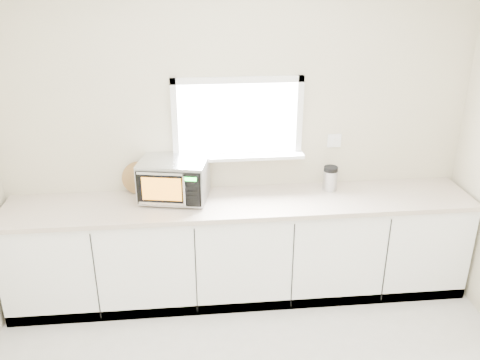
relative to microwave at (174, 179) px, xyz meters
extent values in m
cube|color=beige|center=(0.55, 0.21, 0.25)|extent=(4.00, 0.02, 2.70)
cube|color=white|center=(0.55, 0.19, 0.45)|extent=(1.00, 0.02, 0.60)
cube|color=white|center=(0.55, 0.13, 0.13)|extent=(1.12, 0.16, 0.03)
cube|color=white|center=(0.55, 0.18, 0.77)|extent=(1.10, 0.04, 0.05)
cube|color=white|center=(0.55, 0.18, 0.12)|extent=(1.10, 0.04, 0.05)
cube|color=white|center=(0.02, 0.18, 0.45)|extent=(0.05, 0.04, 0.70)
cube|color=white|center=(1.07, 0.18, 0.45)|extent=(0.05, 0.04, 0.70)
cube|color=white|center=(1.40, 0.20, 0.22)|extent=(0.12, 0.01, 0.12)
cube|color=white|center=(0.55, -0.09, -0.66)|extent=(3.92, 0.60, 0.88)
cube|color=beige|center=(0.55, -0.10, -0.20)|extent=(3.92, 0.64, 0.04)
cylinder|color=black|center=(-0.25, -0.11, -0.18)|extent=(0.03, 0.03, 0.02)
cylinder|color=black|center=(-0.19, 0.21, -0.18)|extent=(0.03, 0.03, 0.02)
cylinder|color=black|center=(0.19, -0.20, -0.18)|extent=(0.03, 0.03, 0.02)
cylinder|color=black|center=(0.26, 0.12, -0.18)|extent=(0.03, 0.03, 0.02)
cube|color=#ADB0B5|center=(0.00, 0.01, 0.00)|extent=(0.61, 0.51, 0.33)
cube|color=black|center=(-0.04, -0.20, 0.00)|extent=(0.51, 0.12, 0.29)
cube|color=orange|center=(-0.10, -0.20, 0.00)|extent=(0.31, 0.07, 0.20)
cylinder|color=silver|center=(0.08, -0.25, 0.00)|extent=(0.02, 0.02, 0.25)
cube|color=black|center=(0.14, -0.24, 0.00)|extent=(0.13, 0.03, 0.28)
cube|color=#19FF33|center=(0.14, -0.25, 0.09)|extent=(0.09, 0.02, 0.03)
cube|color=silver|center=(0.00, 0.01, 0.16)|extent=(0.61, 0.51, 0.01)
cube|color=#4C2A1B|center=(0.10, -0.11, -0.06)|extent=(0.11, 0.21, 0.25)
cube|color=black|center=(0.08, -0.16, 0.04)|extent=(0.02, 0.04, 0.09)
cube|color=black|center=(0.11, -0.16, 0.05)|extent=(0.02, 0.04, 0.09)
cube|color=black|center=(0.14, -0.16, 0.03)|extent=(0.02, 0.04, 0.09)
cube|color=black|center=(0.09, -0.16, 0.07)|extent=(0.02, 0.04, 0.09)
cube|color=black|center=(0.13, -0.16, 0.07)|extent=(0.02, 0.04, 0.09)
cylinder|color=olive|center=(-0.31, 0.15, -0.04)|extent=(0.28, 0.07, 0.28)
cylinder|color=#ADB0B5|center=(1.34, 0.05, -0.09)|extent=(0.13, 0.13, 0.18)
cylinder|color=black|center=(1.34, 0.05, 0.01)|extent=(0.13, 0.13, 0.04)
camera|label=1|loc=(0.15, -3.91, 1.66)|focal=38.00mm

